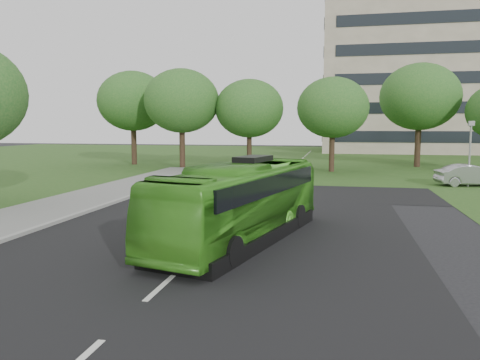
{
  "coord_description": "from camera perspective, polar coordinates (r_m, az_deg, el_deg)",
  "views": [
    {
      "loc": [
        4.27,
        -16.67,
        4.03
      ],
      "look_at": [
        -0.03,
        3.79,
        1.6
      ],
      "focal_mm": 35.0,
      "sensor_mm": 36.0,
      "label": 1
    }
  ],
  "objects": [
    {
      "name": "street_surfaces",
      "position": [
        39.89,
        5.11,
        0.85
      ],
      "size": [
        120.0,
        120.0,
        0.15
      ],
      "color": "black",
      "rests_on": "ground"
    },
    {
      "name": "bus",
      "position": [
        16.4,
        0.21,
        -2.72
      ],
      "size": [
        4.59,
        10.07,
        2.73
      ],
      "primitive_type": "imported",
      "rotation": [
        0.0,
        0.0,
        -0.24
      ],
      "color": "green",
      "rests_on": "ground"
    },
    {
      "name": "sedan",
      "position": [
        34.94,
        26.29,
        0.52
      ],
      "size": [
        4.63,
        2.31,
        1.46
      ],
      "primitive_type": "imported",
      "rotation": [
        0.0,
        0.0,
        1.75
      ],
      "color": "#98999D",
      "rests_on": "ground"
    },
    {
      "name": "camera_pole",
      "position": [
        34.34,
        26.26,
        3.9
      ],
      "size": [
        0.44,
        0.42,
        4.34
      ],
      "rotation": [
        0.0,
        0.0,
        -0.37
      ],
      "color": "gray",
      "rests_on": "ground"
    },
    {
      "name": "tree_park_c",
      "position": [
        41.85,
        11.24,
        8.64
      ],
      "size": [
        6.2,
        6.2,
        8.24
      ],
      "color": "black",
      "rests_on": "ground"
    },
    {
      "name": "ground",
      "position": [
        17.67,
        -2.45,
        -6.56
      ],
      "size": [
        160.0,
        160.0,
        0.0
      ],
      "primitive_type": "plane",
      "color": "black",
      "rests_on": "ground"
    },
    {
      "name": "office_building",
      "position": [
        81.04,
        24.98,
        12.02
      ],
      "size": [
        40.1,
        20.1,
        25.0
      ],
      "color": "gray",
      "rests_on": "ground"
    },
    {
      "name": "tree_park_a",
      "position": [
        44.6,
        -7.13,
        9.53
      ],
      "size": [
        7.01,
        7.01,
        9.32
      ],
      "color": "black",
      "rests_on": "ground"
    },
    {
      "name": "tree_park_d",
      "position": [
        49.11,
        21.07,
        9.43
      ],
      "size": [
        7.6,
        7.6,
        10.05
      ],
      "color": "black",
      "rests_on": "ground"
    },
    {
      "name": "tree_park_f",
      "position": [
        49.97,
        -12.93,
        9.34
      ],
      "size": [
        7.2,
        7.2,
        9.62
      ],
      "color": "black",
      "rests_on": "ground"
    },
    {
      "name": "tree_park_b",
      "position": [
        43.84,
        1.15,
        8.7
      ],
      "size": [
        6.35,
        6.35,
        8.32
      ],
      "color": "black",
      "rests_on": "ground"
    }
  ]
}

